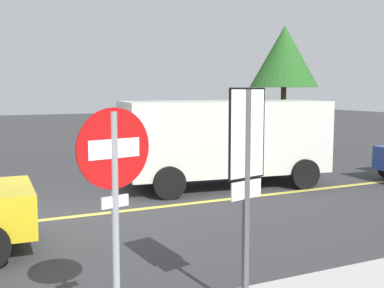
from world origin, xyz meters
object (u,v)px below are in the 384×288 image
Objects in this scene: tree_left_verge at (284,57)px; white_van at (223,137)px; stop_sign at (115,187)px; speed_limit_sign at (247,158)px.

white_van is at bearing -136.32° from tree_left_verge.
stop_sign is 0.46× the size of tree_left_verge.
speed_limit_sign is (1.51, 0.12, 0.17)m from stop_sign.
stop_sign is 8.04m from white_van.
tree_left_verge is (11.02, 12.42, 2.25)m from stop_sign.
speed_limit_sign is at bearing 4.57° from stop_sign.
stop_sign is at bearing -131.58° from tree_left_verge.
white_van is at bearing 53.51° from stop_sign.
tree_left_verge is at bearing 48.42° from stop_sign.
tree_left_verge reaches higher than speed_limit_sign.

